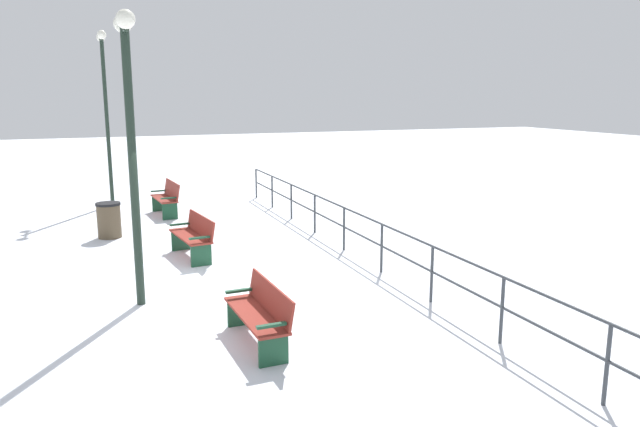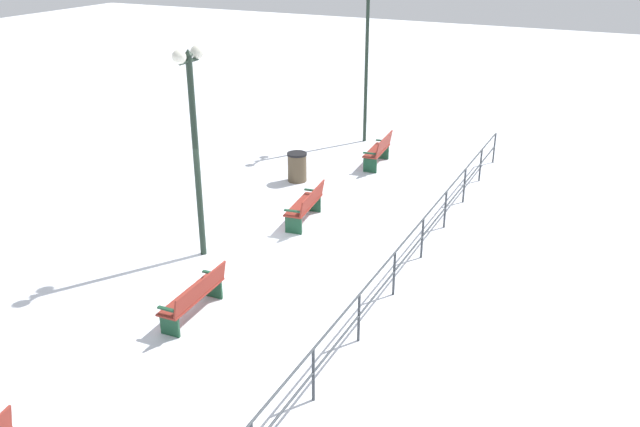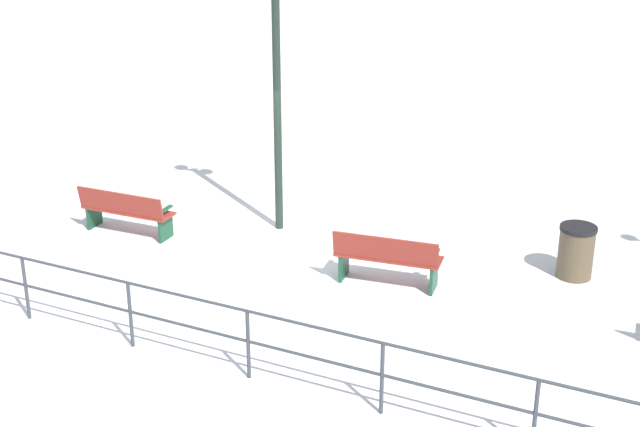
{
  "view_description": "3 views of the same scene",
  "coord_description": "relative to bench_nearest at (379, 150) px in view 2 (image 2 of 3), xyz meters",
  "views": [
    {
      "loc": [
        1.94,
        10.01,
        3.42
      ],
      "look_at": [
        -1.94,
        0.09,
        1.27
      ],
      "focal_mm": 33.81,
      "sensor_mm": 36.0,
      "label": 1
    },
    {
      "loc": [
        -7.03,
        11.18,
        6.86
      ],
      "look_at": [
        -1.54,
        -0.13,
        1.41
      ],
      "focal_mm": 37.49,
      "sensor_mm": 36.0,
      "label": 2
    },
    {
      "loc": [
        -11.9,
        -6.98,
        6.31
      ],
      "look_at": [
        -0.63,
        -1.55,
        1.26
      ],
      "focal_mm": 51.48,
      "sensor_mm": 36.0,
      "label": 3
    }
  ],
  "objects": [
    {
      "name": "lamppost_near",
      "position": [
        1.38,
        -2.2,
        2.98
      ],
      "size": [
        0.26,
        1.12,
        5.18
      ],
      "color": "#1E2D23",
      "rests_on": "ground"
    },
    {
      "name": "lamppost_middle",
      "position": [
        1.38,
        7.36,
        2.61
      ],
      "size": [
        0.29,
        0.89,
        4.61
      ],
      "color": "#1E2D23",
      "rests_on": "ground"
    },
    {
      "name": "bench_nearest",
      "position": [
        0.0,
        0.0,
        0.0
      ],
      "size": [
        0.66,
        1.6,
        0.95
      ],
      "rotation": [
        0.0,
        0.0,
        0.09
      ],
      "color": "maroon",
      "rests_on": "ground"
    },
    {
      "name": "trash_bin",
      "position": [
        1.65,
        2.28,
        -0.07
      ],
      "size": [
        0.57,
        0.57,
        0.85
      ],
      "color": "brown",
      "rests_on": "ground"
    },
    {
      "name": "ground_plane",
      "position": [
        0.13,
        7.21,
        -0.5
      ],
      "size": [
        80.0,
        80.0,
        0.0
      ],
      "primitive_type": "plane",
      "color": "white",
      "rests_on": "ground"
    },
    {
      "name": "bench_second",
      "position": [
        0.07,
        4.8,
        -0.03
      ],
      "size": [
        0.73,
        1.68,
        0.88
      ],
      "rotation": [
        0.0,
        0.0,
        0.13
      ],
      "color": "maroon",
      "rests_on": "ground"
    },
    {
      "name": "bench_third",
      "position": [
        -0.03,
        9.61,
        -0.06
      ],
      "size": [
        0.56,
        1.69,
        0.83
      ],
      "rotation": [
        0.0,
        0.0,
        0.04
      ],
      "color": "maroon",
      "rests_on": "ground"
    },
    {
      "name": "waterfront_railing",
      "position": [
        -3.12,
        7.21,
        0.15
      ],
      "size": [
        0.05,
        18.14,
        0.97
      ],
      "color": "#383D42",
      "rests_on": "ground"
    }
  ]
}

